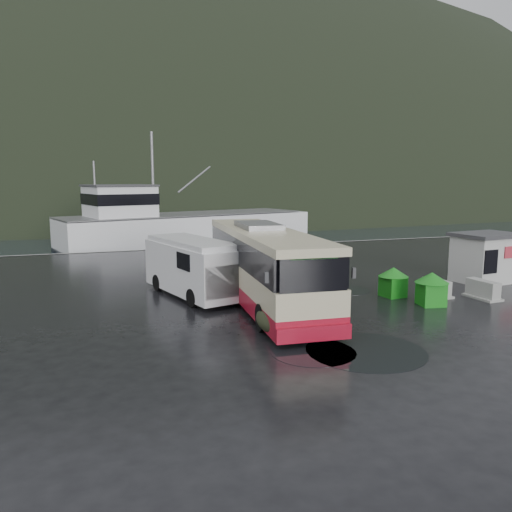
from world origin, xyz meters
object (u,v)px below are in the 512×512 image
object	(u,v)px
coach_bus	(264,303)
waste_bin_right	(430,305)
dome_tent	(284,334)
ticket_kiosk	(484,282)
waste_bin_left	(392,296)
jersey_barrier_b	(436,296)
white_van	(193,296)
fishing_trawler	(186,235)
jersey_barrier_a	(482,298)

from	to	relation	value
coach_bus	waste_bin_right	world-z (taller)	coach_bus
coach_bus	dome_tent	distance (m)	4.65
waste_bin_right	dome_tent	size ratio (longest dim) A/B	0.52
coach_bus	ticket_kiosk	distance (m)	12.91
waste_bin_left	jersey_barrier_b	size ratio (longest dim) A/B	0.87
coach_bus	dome_tent	size ratio (longest dim) A/B	4.44
ticket_kiosk	jersey_barrier_b	size ratio (longest dim) A/B	2.10
white_van	jersey_barrier_b	distance (m)	11.60
ticket_kiosk	white_van	bearing A→B (deg)	166.51
waste_bin_right	dome_tent	world-z (taller)	waste_bin_right
waste_bin_right	ticket_kiosk	distance (m)	6.94
fishing_trawler	jersey_barrier_a	bearing A→B (deg)	-91.24
coach_bus	ticket_kiosk	bearing A→B (deg)	6.64
waste_bin_left	ticket_kiosk	distance (m)	6.87
white_van	ticket_kiosk	world-z (taller)	white_van
jersey_barrier_a	ticket_kiosk	bearing A→B (deg)	46.20
jersey_barrier_a	fishing_trawler	distance (m)	31.74
white_van	jersey_barrier_a	bearing A→B (deg)	-36.12
jersey_barrier_a	coach_bus	bearing A→B (deg)	166.20
dome_tent	jersey_barrier_a	distance (m)	10.95
waste_bin_left	fishing_trawler	size ratio (longest dim) A/B	0.05
waste_bin_left	jersey_barrier_b	distance (m)	2.11
white_van	jersey_barrier_b	world-z (taller)	white_van
white_van	waste_bin_right	world-z (taller)	white_van
waste_bin_left	fishing_trawler	xyz separation A→B (m)	(-4.65, 28.96, 0.00)
jersey_barrier_a	waste_bin_left	bearing A→B (deg)	156.41
ticket_kiosk	fishing_trawler	distance (m)	29.77
waste_bin_left	waste_bin_right	xyz separation A→B (m)	(0.66, -1.94, 0.00)
jersey_barrier_b	dome_tent	bearing A→B (deg)	-160.23
waste_bin_left	dome_tent	xyz separation A→B (m)	(-6.99, -3.78, 0.00)
jersey_barrier_b	white_van	bearing A→B (deg)	161.48
jersey_barrier_b	fishing_trawler	bearing A→B (deg)	102.78
coach_bus	ticket_kiosk	world-z (taller)	coach_bus
waste_bin_right	coach_bus	bearing A→B (deg)	158.15
dome_tent	jersey_barrier_a	size ratio (longest dim) A/B	1.64
waste_bin_right	fishing_trawler	world-z (taller)	fishing_trawler
jersey_barrier_a	fishing_trawler	bearing A→B (deg)	105.35
white_van	jersey_barrier_a	size ratio (longest dim) A/B	3.79
white_van	dome_tent	world-z (taller)	white_van
coach_bus	dome_tent	world-z (taller)	coach_bus
waste_bin_right	jersey_barrier_a	bearing A→B (deg)	5.56
white_van	waste_bin_left	size ratio (longest dim) A/B	4.65
waste_bin_left	jersey_barrier_a	xyz separation A→B (m)	(3.76, -1.64, 0.00)
jersey_barrier_b	ticket_kiosk	bearing A→B (deg)	23.01
coach_bus	jersey_barrier_b	xyz separation A→B (m)	(8.22, -1.33, 0.00)
coach_bus	waste_bin_right	distance (m)	7.36
waste_bin_left	jersey_barrier_a	bearing A→B (deg)	-23.59
waste_bin_right	fishing_trawler	xyz separation A→B (m)	(-5.31, 30.90, 0.00)
waste_bin_left	fishing_trawler	bearing A→B (deg)	99.11
fishing_trawler	dome_tent	bearing A→B (deg)	-110.68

